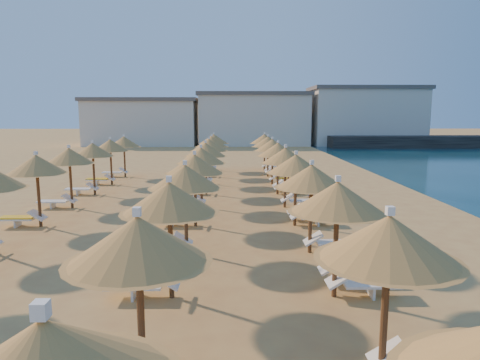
{
  "coord_description": "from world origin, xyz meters",
  "views": [
    {
      "loc": [
        -0.49,
        -15.87,
        4.4
      ],
      "look_at": [
        -0.16,
        4.0,
        1.3
      ],
      "focal_mm": 32.0,
      "sensor_mm": 36.0,
      "label": 1
    }
  ],
  "objects_px": {
    "parasol_row_west": "(198,161)",
    "beachgoer_c": "(290,171)",
    "jetty": "(444,142)",
    "parasol_row_east": "(290,161)",
    "beachgoer_b": "(315,195)"
  },
  "relations": [
    {
      "from": "parasol_row_west",
      "to": "beachgoer_c",
      "type": "xyz_separation_m",
      "value": [
        4.99,
        7.9,
        -1.49
      ]
    },
    {
      "from": "jetty",
      "to": "parasol_row_east",
      "type": "distance_m",
      "value": 45.0
    },
    {
      "from": "parasol_row_east",
      "to": "parasol_row_west",
      "type": "height_order",
      "value": "same"
    },
    {
      "from": "parasol_row_east",
      "to": "beachgoer_c",
      "type": "bearing_deg",
      "value": 82.39
    },
    {
      "from": "jetty",
      "to": "beachgoer_b",
      "type": "xyz_separation_m",
      "value": [
        -23.86,
        -36.69,
        0.05
      ]
    },
    {
      "from": "parasol_row_west",
      "to": "beachgoer_c",
      "type": "distance_m",
      "value": 9.46
    },
    {
      "from": "jetty",
      "to": "parasol_row_west",
      "type": "relative_size",
      "value": 0.93
    },
    {
      "from": "parasol_row_west",
      "to": "beachgoer_b",
      "type": "relative_size",
      "value": 20.31
    },
    {
      "from": "parasol_row_east",
      "to": "beachgoer_c",
      "type": "distance_m",
      "value": 8.11
    },
    {
      "from": "jetty",
      "to": "beachgoer_c",
      "type": "bearing_deg",
      "value": -129.31
    },
    {
      "from": "beachgoer_b",
      "to": "beachgoer_c",
      "type": "height_order",
      "value": "beachgoer_c"
    },
    {
      "from": "beachgoer_c",
      "to": "beachgoer_b",
      "type": "bearing_deg",
      "value": -71.49
    },
    {
      "from": "parasol_row_east",
      "to": "beachgoer_c",
      "type": "height_order",
      "value": "parasol_row_east"
    },
    {
      "from": "jetty",
      "to": "parasol_row_west",
      "type": "distance_m",
      "value": 47.3
    },
    {
      "from": "jetty",
      "to": "parasol_row_west",
      "type": "xyz_separation_m",
      "value": [
        -29.01,
        -37.32,
        1.66
      ]
    }
  ]
}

